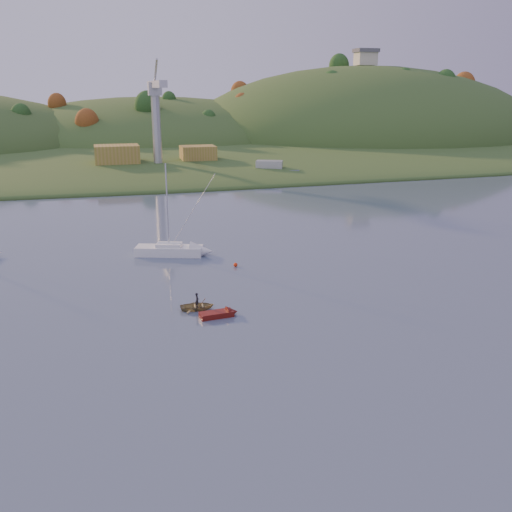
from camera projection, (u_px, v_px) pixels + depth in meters
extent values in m
plane|color=#3A485F|center=(350.00, 448.00, 34.43)|extent=(500.00, 500.00, 0.00)
cube|color=#355020|center=(126.00, 139.00, 246.86)|extent=(620.00, 220.00, 1.50)
ellipsoid|color=#355020|center=(137.00, 155.00, 186.83)|extent=(640.00, 150.00, 7.00)
ellipsoid|color=#355020|center=(154.00, 142.00, 230.99)|extent=(140.00, 120.00, 36.00)
ellipsoid|color=#355020|center=(361.00, 141.00, 239.21)|extent=(150.00, 130.00, 60.00)
cube|color=beige|center=(366.00, 59.00, 230.06)|extent=(8.00, 6.00, 5.00)
cube|color=#595960|center=(366.00, 50.00, 229.15)|extent=(9.00, 7.00, 1.50)
cube|color=slate|center=(169.00, 168.00, 148.07)|extent=(42.00, 16.00, 2.40)
cube|color=olive|center=(117.00, 155.00, 144.60)|extent=(11.00, 8.00, 4.80)
cube|color=olive|center=(198.00, 153.00, 151.10)|extent=(9.00, 7.00, 4.00)
cylinder|color=#B7B7BC|center=(157.00, 128.00, 142.57)|extent=(2.20, 2.20, 18.00)
cube|color=#B7B7BC|center=(155.00, 89.00, 139.89)|extent=(3.20, 3.20, 3.20)
cube|color=#B7B7BC|center=(159.00, 84.00, 131.30)|extent=(1.80, 18.00, 1.60)
cube|color=#B7B7BC|center=(152.00, 85.00, 144.23)|extent=(1.80, 10.00, 1.60)
cube|color=white|center=(169.00, 251.00, 74.23)|extent=(8.98, 5.18, 1.18)
cube|color=white|center=(169.00, 246.00, 74.05)|extent=(3.68, 2.86, 0.75)
cylinder|color=silver|center=(167.00, 206.00, 72.55)|extent=(0.18, 0.18, 10.76)
cylinder|color=silver|center=(169.00, 244.00, 73.98)|extent=(3.30, 1.21, 0.12)
cylinder|color=white|center=(169.00, 243.00, 73.96)|extent=(2.97, 1.30, 0.36)
imported|color=#978653|center=(197.00, 306.00, 55.97)|extent=(3.48, 2.59, 0.69)
imported|color=black|center=(197.00, 302.00, 55.86)|extent=(0.39, 0.56, 1.48)
cube|color=#60130D|center=(216.00, 314.00, 54.15)|extent=(3.31, 1.60, 0.53)
cone|color=#60130D|center=(232.00, 312.00, 54.72)|extent=(1.24, 1.39, 1.28)
cube|color=#525A6C|center=(269.00, 172.00, 141.16)|extent=(15.97, 10.99, 1.94)
cube|color=#B7B7BC|center=(269.00, 166.00, 140.71)|extent=(7.21, 5.55, 2.58)
sphere|color=red|center=(236.00, 265.00, 69.49)|extent=(0.50, 0.50, 0.50)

